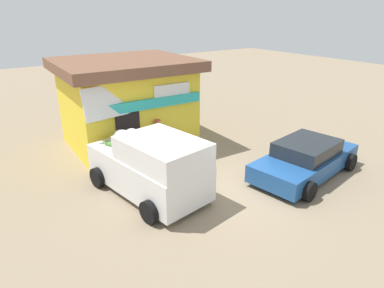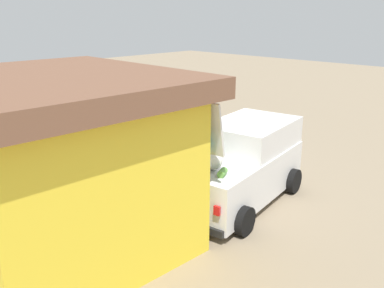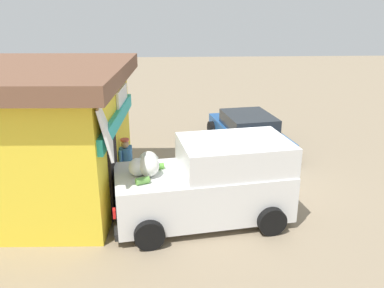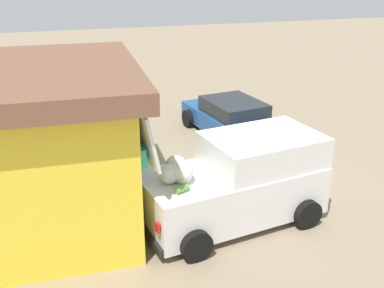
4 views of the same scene
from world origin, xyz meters
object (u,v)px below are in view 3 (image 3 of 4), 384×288
at_px(parked_sedan, 248,132).
at_px(vendor_standing, 126,163).
at_px(delivery_van, 208,181).
at_px(paint_bucket, 154,162).
at_px(storefront_bar, 39,134).
at_px(customer_bending, 137,189).
at_px(unloaded_banana_pile, 56,228).

relative_size(parked_sedan, vendor_standing, 2.91).
bearing_deg(parked_sedan, delivery_van, 159.04).
relative_size(parked_sedan, paint_bucket, 14.47).
bearing_deg(storefront_bar, customer_bending, -116.78).
bearing_deg(storefront_bar, paint_bucket, -53.67).
xyz_separation_m(parked_sedan, vendor_standing, (-3.55, 4.03, 0.32)).
relative_size(customer_bending, unloaded_banana_pile, 1.84).
relative_size(vendor_standing, unloaded_banana_pile, 2.15).
bearing_deg(customer_bending, storefront_bar, 63.22).
height_order(storefront_bar, parked_sedan, storefront_bar).
height_order(parked_sedan, paint_bucket, parked_sedan).
relative_size(storefront_bar, delivery_van, 1.18).
bearing_deg(storefront_bar, delivery_van, -106.47).
bearing_deg(unloaded_banana_pile, storefront_bar, 22.35).
bearing_deg(paint_bucket, vendor_standing, 160.70).
bearing_deg(unloaded_banana_pile, delivery_van, -81.03).
relative_size(storefront_bar, paint_bucket, 16.84).
relative_size(storefront_bar, customer_bending, 3.94).
height_order(parked_sedan, unloaded_banana_pile, parked_sedan).
bearing_deg(vendor_standing, parked_sedan, -48.64).
bearing_deg(paint_bucket, delivery_van, -156.26).
bearing_deg(paint_bucket, unloaded_banana_pile, 152.06).
xyz_separation_m(storefront_bar, customer_bending, (-1.30, -2.58, -1.00)).
height_order(delivery_van, customer_bending, delivery_van).
height_order(vendor_standing, paint_bucket, vendor_standing).
distance_m(parked_sedan, unloaded_banana_pile, 7.80).
xyz_separation_m(storefront_bar, delivery_van, (-1.26, -4.27, -0.85)).
relative_size(vendor_standing, paint_bucket, 4.98).
xyz_separation_m(parked_sedan, customer_bending, (-5.06, 3.61, 0.25)).
bearing_deg(delivery_van, parked_sedan, -20.96).
height_order(customer_bending, unloaded_banana_pile, customer_bending).
height_order(vendor_standing, unloaded_banana_pile, vendor_standing).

